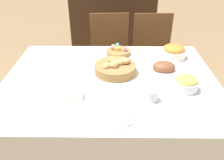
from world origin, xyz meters
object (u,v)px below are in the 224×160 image
(chair_far_center, at_px, (110,56))
(ham_platter, at_px, (164,68))
(chair_far_right, at_px, (152,56))
(pineapple_bowl, at_px, (186,83))
(knife, at_px, (140,116))
(spoon, at_px, (145,116))
(bread_basket, at_px, (115,68))
(carrot_bowl, at_px, (174,52))
(sideboard, at_px, (113,28))
(fork, at_px, (89,115))
(egg_basket, at_px, (118,51))
(butter_dish, at_px, (74,96))
(dinner_plate, at_px, (114,115))
(drinking_cup, at_px, (152,95))

(chair_far_center, bearing_deg, ham_platter, -66.69)
(chair_far_right, bearing_deg, pineapple_bowl, -89.48)
(pineapple_bowl, xyz_separation_m, knife, (-0.33, -0.28, -0.04))
(ham_platter, distance_m, knife, 0.58)
(ham_platter, relative_size, spoon, 1.35)
(bread_basket, relative_size, spoon, 1.57)
(chair_far_center, height_order, ham_platter, chair_far_center)
(pineapple_bowl, bearing_deg, carrot_bowl, 87.54)
(sideboard, distance_m, pineapple_bowl, 2.19)
(bread_basket, bearing_deg, fork, -106.59)
(sideboard, bearing_deg, ham_platter, -77.98)
(chair_far_right, height_order, chair_far_center, same)
(ham_platter, bearing_deg, egg_basket, 138.77)
(carrot_bowl, distance_m, knife, 0.85)
(chair_far_right, distance_m, butter_dish, 1.39)
(egg_basket, height_order, dinner_plate, egg_basket)
(bread_basket, xyz_separation_m, spoon, (0.17, -0.50, -0.04))
(ham_platter, xyz_separation_m, dinner_plate, (-0.37, -0.53, -0.02))
(pineapple_bowl, distance_m, knife, 0.43)
(pineapple_bowl, distance_m, drinking_cup, 0.27)
(pineapple_bowl, bearing_deg, spoon, -136.67)
(chair_far_right, bearing_deg, sideboard, 111.45)
(bread_basket, bearing_deg, sideboard, 90.96)
(butter_dish, bearing_deg, dinner_plate, -34.63)
(dinner_plate, height_order, butter_dish, butter_dish)
(chair_far_center, height_order, pineapple_bowl, chair_far_center)
(chair_far_right, relative_size, ham_platter, 3.62)
(chair_far_right, xyz_separation_m, knife, (-0.28, -1.35, 0.27))
(carrot_bowl, xyz_separation_m, dinner_plate, (-0.49, -0.77, -0.05))
(chair_far_right, distance_m, egg_basket, 0.72)
(fork, height_order, drinking_cup, drinking_cup)
(egg_basket, bearing_deg, sideboard, 92.03)
(carrot_bowl, bearing_deg, chair_far_right, 96.75)
(sideboard, height_order, dinner_plate, sideboard)
(chair_far_right, distance_m, sideboard, 1.12)
(pineapple_bowl, bearing_deg, egg_basket, 128.75)
(sideboard, distance_m, drinking_cup, 2.27)
(sideboard, bearing_deg, drinking_cup, -83.53)
(pineapple_bowl, relative_size, butter_dish, 1.43)
(fork, distance_m, drinking_cup, 0.40)
(chair_far_center, distance_m, butter_dish, 1.23)
(chair_far_center, distance_m, drinking_cup, 1.27)
(ham_platter, bearing_deg, sideboard, 102.02)
(sideboard, bearing_deg, egg_basket, -87.97)
(fork, distance_m, knife, 0.29)
(knife, distance_m, spoon, 0.03)
(egg_basket, relative_size, pineapple_bowl, 1.27)
(fork, xyz_separation_m, drinking_cup, (0.37, 0.15, 0.03))
(ham_platter, xyz_separation_m, fork, (-0.51, -0.53, -0.02))
(chair_far_right, distance_m, fork, 1.49)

